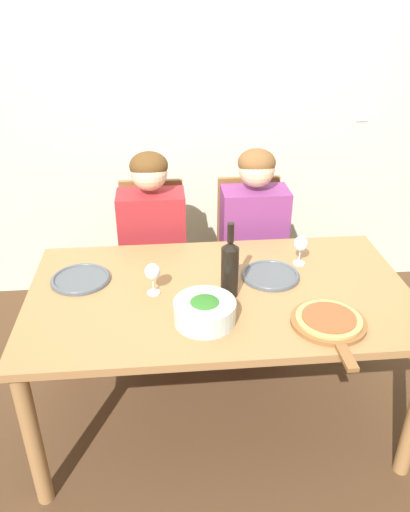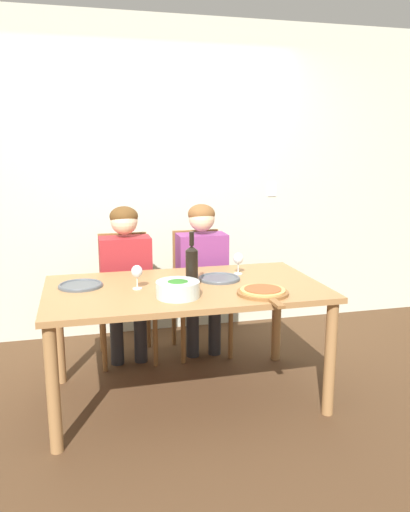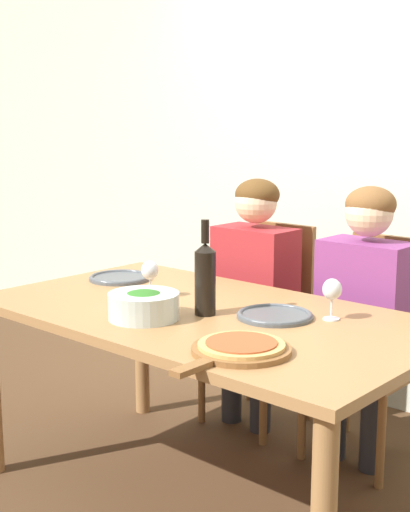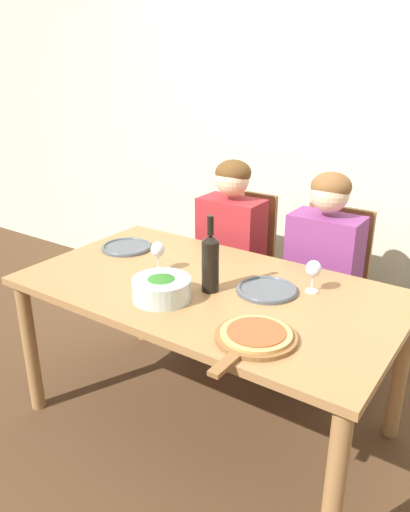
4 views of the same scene
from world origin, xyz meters
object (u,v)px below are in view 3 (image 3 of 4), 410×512
(wine_bottle, at_px, (205,277))
(person_man, at_px, (363,301))
(dinner_plate_right, at_px, (275,315))
(chair_right, at_px, (375,344))
(broccoli_bowl, at_px, (144,305))
(chair_left, at_px, (267,319))
(person_woman, at_px, (253,280))
(pizza_on_board, at_px, (240,348))
(wine_glass_left, at_px, (150,272))
(dinner_plate_left, at_px, (120,277))
(wine_glass_right, at_px, (332,291))

(wine_bottle, bearing_deg, person_man, 71.24)
(wine_bottle, distance_m, dinner_plate_right, 0.29)
(chair_right, distance_m, broccoli_bowl, 1.14)
(chair_left, relative_size, person_woman, 0.81)
(person_woman, bearing_deg, pizza_on_board, -53.81)
(person_man, relative_size, wine_glass_left, 7.97)
(chair_right, bearing_deg, person_woman, -168.70)
(chair_left, xyz_separation_m, person_woman, (-0.00, -0.12, 0.22))
(wine_bottle, relative_size, pizza_on_board, 0.78)
(dinner_plate_right, bearing_deg, pizza_on_board, -68.15)
(chair_left, bearing_deg, person_woman, -90.00)
(dinner_plate_left, bearing_deg, chair_left, 63.24)
(person_man, distance_m, wine_glass_left, 0.91)
(person_man, height_order, wine_glass_left, person_man)
(person_man, relative_size, broccoli_bowl, 4.67)
(chair_left, height_order, wine_glass_right, chair_left)
(chair_left, xyz_separation_m, broccoli_bowl, (0.22, -1.03, 0.31))
(dinner_plate_right, distance_m, wine_glass_right, 0.22)
(broccoli_bowl, relative_size, wine_glass_left, 1.70)
(wine_glass_left, bearing_deg, person_woman, 90.71)
(wine_glass_left, bearing_deg, broccoli_bowl, -47.86)
(chair_left, height_order, pizza_on_board, chair_left)
(person_woman, relative_size, dinner_plate_left, 4.33)
(person_woman, bearing_deg, dinner_plate_right, -46.33)
(chair_left, height_order, person_man, person_man)
(chair_right, height_order, pizza_on_board, chair_right)
(wine_glass_right, bearing_deg, dinner_plate_right, -146.23)
(dinner_plate_right, height_order, pizza_on_board, pizza_on_board)
(wine_bottle, distance_m, broccoli_bowl, 0.25)
(chair_left, distance_m, dinner_plate_left, 0.79)
(person_man, height_order, dinner_plate_right, person_man)
(dinner_plate_right, xyz_separation_m, wine_glass_right, (0.17, 0.11, 0.10))
(chair_right, xyz_separation_m, person_woman, (-0.59, -0.12, 0.22))
(person_man, bearing_deg, person_woman, 180.00)
(person_man, bearing_deg, wine_bottle, -108.76)
(person_woman, bearing_deg, wine_bottle, -64.52)
(chair_left, relative_size, wine_glass_left, 6.43)
(person_man, distance_m, dinner_plate_left, 1.07)
(broccoli_bowl, height_order, dinner_plate_left, broccoli_bowl)
(chair_left, bearing_deg, dinner_plate_left, -116.76)
(chair_left, relative_size, pizza_on_board, 2.16)
(chair_left, distance_m, dinner_plate_right, 0.94)
(chair_left, height_order, dinner_plate_right, chair_left)
(dinner_plate_right, height_order, wine_glass_left, wine_glass_left)
(wine_glass_left, bearing_deg, dinner_plate_left, 157.61)
(person_woman, height_order, wine_bottle, person_woman)
(person_man, relative_size, wine_glass_right, 7.97)
(chair_left, relative_size, person_man, 0.81)
(pizza_on_board, bearing_deg, person_woman, 126.19)
(broccoli_bowl, distance_m, dinner_plate_right, 0.48)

